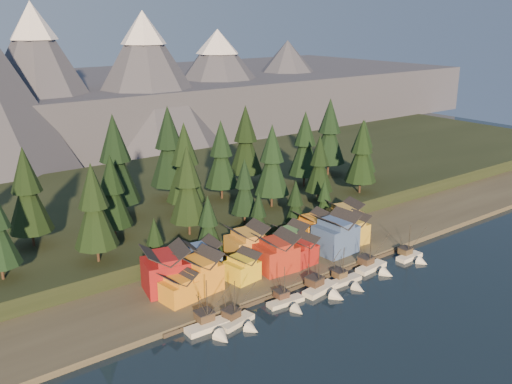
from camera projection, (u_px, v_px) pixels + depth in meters
ground at (346, 309)px, 133.01m from camera, size 500.00×500.00×0.00m
shore_strip at (245, 252)px, 163.12m from camera, size 400.00×50.00×1.50m
hillside at (160, 201)px, 200.38m from camera, size 420.00×100.00×6.00m
dock at (299, 282)px, 145.37m from camera, size 80.00×4.00×1.00m
mountain_ridge at (32, 98)px, 284.84m from camera, size 560.00×190.00×90.00m
boat_0 at (212, 321)px, 123.11m from camera, size 11.10×12.02×12.69m
boat_1 at (240, 316)px, 125.41m from camera, size 9.43×10.01×11.49m
boat_2 at (288, 298)px, 134.13m from camera, size 9.77×10.52×10.44m
boat_3 at (324, 284)px, 139.96m from camera, size 10.68×11.36×12.92m
boat_4 at (348, 277)px, 144.71m from camera, size 10.15×11.01×10.68m
boat_5 at (375, 263)px, 152.39m from camera, size 10.18×10.94×12.11m
boat_6 at (413, 252)px, 159.20m from camera, size 8.55×9.29×11.07m
house_front_0 at (178, 287)px, 132.50m from camera, size 8.01×7.66×7.24m
house_front_1 at (199, 271)px, 137.74m from camera, size 10.14×9.81×9.59m
house_front_2 at (242, 266)px, 143.58m from camera, size 8.24×8.29×7.18m
house_front_3 at (276, 252)px, 148.66m from camera, size 10.49×10.08×9.84m
house_front_4 at (300, 249)px, 153.28m from camera, size 7.83×8.38×7.53m
house_front_5 at (336, 232)px, 159.73m from camera, size 11.08×10.15×11.24m
house_front_6 at (351, 228)px, 166.64m from camera, size 8.94×8.48×8.65m
house_back_0 at (165, 268)px, 137.39m from camera, size 12.17×11.86×11.16m
house_back_1 at (202, 257)px, 146.19m from camera, size 9.09×9.18×9.13m
house_back_2 at (247, 243)px, 153.39m from camera, size 10.59×9.87×10.40m
house_back_3 at (291, 238)px, 160.09m from camera, size 8.38×7.50×8.32m
house_back_4 at (313, 227)px, 166.34m from camera, size 9.67×9.37×9.47m
house_back_5 at (345, 217)px, 174.39m from camera, size 10.62×10.70×9.87m
tree_hill_1 at (27, 193)px, 149.33m from camera, size 11.83×11.83×27.55m
tree_hill_2 at (94, 209)px, 140.24m from camera, size 11.09×11.09×25.83m
tree_hill_3 at (112, 193)px, 155.42m from camera, size 10.35×10.35×24.11m
tree_hill_4 at (115, 162)px, 170.11m from camera, size 13.85×13.85×32.26m
tree_hill_5 at (188, 186)px, 157.96m from camera, size 11.16×11.16×26.01m
tree_hill_6 at (185, 165)px, 173.46m from camera, size 12.54×12.54×29.21m
tree_hill_7 at (245, 188)px, 167.88m from camera, size 8.51×8.51×19.83m
tree_hill_8 at (221, 156)px, 189.58m from camera, size 11.54×11.54×26.89m
tree_hill_9 at (272, 162)px, 181.27m from camera, size 11.67×11.67×27.17m
tree_hill_10 at (246, 142)px, 204.52m from camera, size 12.61×12.61×29.38m
tree_hill_11 at (319, 165)px, 187.52m from camera, size 9.66×9.66×22.51m
tree_hill_12 at (305, 146)px, 203.49m from camera, size 11.77×11.77×27.42m
tree_hill_13 at (362, 153)px, 195.89m from camera, size 11.11×11.11×25.89m
tree_hill_14 at (329, 133)px, 218.09m from camera, size 12.80×12.80×29.82m
tree_hill_15 at (169, 149)px, 188.26m from camera, size 13.62×13.62×31.73m
tree_hill_17 at (363, 148)px, 210.87m from camera, size 9.96×9.96×23.19m
tree_shore_0 at (155, 245)px, 144.09m from camera, size 6.81×6.81×15.87m
tree_shore_1 at (208, 225)px, 152.91m from camera, size 8.02×8.02×18.68m
tree_shore_2 at (258, 217)px, 163.13m from camera, size 7.04×7.04×16.41m
tree_shore_3 at (295, 205)px, 171.07m from camera, size 7.52×7.52×17.51m
tree_shore_4 at (324, 201)px, 178.36m from camera, size 6.65×6.65×15.48m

